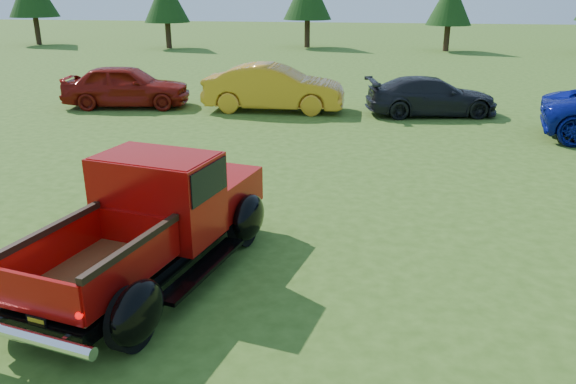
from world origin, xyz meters
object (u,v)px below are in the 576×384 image
object	(u,v)px
show_car_red	(127,86)
show_car_grey	(431,96)
tree_mid_right	(450,2)
pickup_truck	(161,215)
show_car_yellow	(274,88)

from	to	relation	value
show_car_red	show_car_grey	size ratio (longest dim) A/B	1.02
tree_mid_right	pickup_truck	xyz separation A→B (m)	(-7.13, -30.76, -2.18)
pickup_truck	show_car_grey	bearing A→B (deg)	79.50
show_car_red	pickup_truck	bearing A→B (deg)	-162.27
pickup_truck	show_car_grey	xyz separation A→B (m)	(4.63, 11.15, -0.20)
tree_mid_right	pickup_truck	distance (m)	31.65
tree_mid_right	show_car_grey	distance (m)	19.92
tree_mid_right	show_car_red	bearing A→B (deg)	-122.14
pickup_truck	show_car_grey	distance (m)	12.07
show_car_grey	show_car_yellow	bearing A→B (deg)	80.48
tree_mid_right	show_car_yellow	world-z (taller)	tree_mid_right
pickup_truck	show_car_grey	world-z (taller)	pickup_truck
show_car_grey	tree_mid_right	bearing A→B (deg)	-18.28
tree_mid_right	show_car_yellow	distance (m)	21.24
show_car_red	show_car_grey	distance (m)	10.00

